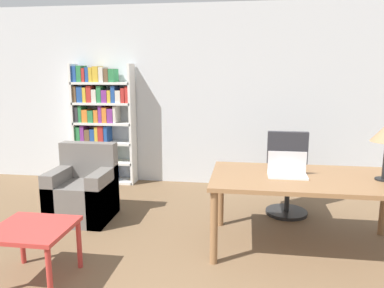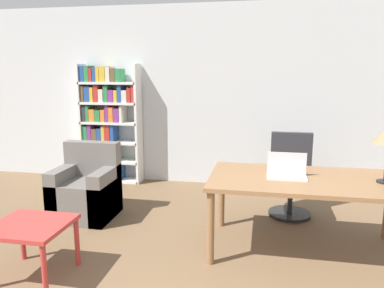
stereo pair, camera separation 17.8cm
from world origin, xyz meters
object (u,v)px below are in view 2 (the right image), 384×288
(side_table_blue, at_px, (31,231))
(laptop, at_px, (287,172))
(armchair, at_px, (86,192))
(desk, at_px, (307,186))
(office_chair, at_px, (291,178))
(bookshelf, at_px, (106,123))

(side_table_blue, bearing_deg, laptop, 24.13)
(armchair, bearing_deg, desk, -9.29)
(desk, distance_m, laptop, 0.23)
(desk, distance_m, armchair, 2.55)
(office_chair, bearing_deg, side_table_blue, -139.38)
(laptop, xyz_separation_m, side_table_blue, (-2.12, -0.95, -0.37))
(laptop, xyz_separation_m, office_chair, (0.11, 0.96, -0.33))
(laptop, height_order, bookshelf, bookshelf)
(desk, relative_size, bookshelf, 1.01)
(desk, xyz_separation_m, laptop, (-0.20, 0.01, 0.13))
(desk, height_order, office_chair, office_chair)
(laptop, bearing_deg, bookshelf, 144.81)
(armchair, bearing_deg, side_table_blue, -82.52)
(armchair, bearing_deg, laptop, -9.85)
(desk, bearing_deg, side_table_blue, -157.90)
(armchair, height_order, bookshelf, bookshelf)
(desk, bearing_deg, bookshelf, 146.59)
(office_chair, height_order, side_table_blue, office_chair)
(office_chair, xyz_separation_m, armchair, (-2.41, -0.57, -0.15))
(bookshelf, bearing_deg, laptop, -35.19)
(laptop, height_order, armchair, laptop)
(desk, height_order, bookshelf, bookshelf)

